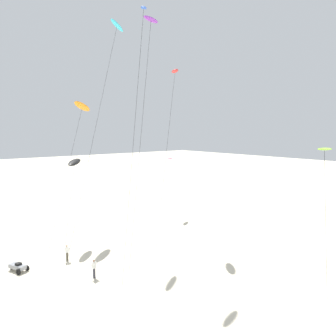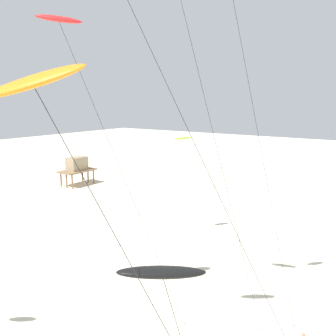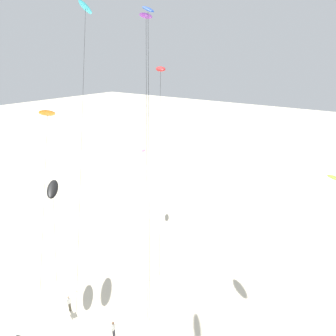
{
  "view_description": "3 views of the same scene",
  "coord_description": "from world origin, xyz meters",
  "px_view_note": "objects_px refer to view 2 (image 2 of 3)",
  "views": [
    {
      "loc": [
        27.97,
        -9.33,
        12.88
      ],
      "look_at": [
        3.88,
        10.05,
        9.26
      ],
      "focal_mm": 34.32,
      "sensor_mm": 36.0,
      "label": 1
    },
    {
      "loc": [
        -17.02,
        -1.47,
        15.35
      ],
      "look_at": [
        4.68,
        13.46,
        10.23
      ],
      "focal_mm": 37.69,
      "sensor_mm": 36.0,
      "label": 2
    },
    {
      "loc": [
        15.96,
        -8.2,
        20.99
      ],
      "look_at": [
        1.06,
        12.62,
        11.04
      ],
      "focal_mm": 30.12,
      "sensor_mm": 36.0,
      "label": 3
    }
  ],
  "objects_px": {
    "kite_black": "(163,273)",
    "kite_lime": "(184,140)",
    "stilt_house": "(77,166)",
    "kite_orange": "(35,84)",
    "kite_red": "(60,22)"
  },
  "relations": [
    {
      "from": "kite_lime",
      "to": "kite_black",
      "type": "relative_size",
      "value": 1.18
    },
    {
      "from": "kite_orange",
      "to": "kite_red",
      "type": "xyz_separation_m",
      "value": [
        7.97,
        8.45,
        4.06
      ]
    },
    {
      "from": "stilt_house",
      "to": "kite_orange",
      "type": "bearing_deg",
      "value": -131.87
    },
    {
      "from": "kite_lime",
      "to": "kite_black",
      "type": "bearing_deg",
      "value": -149.56
    },
    {
      "from": "kite_orange",
      "to": "kite_lime",
      "type": "xyz_separation_m",
      "value": [
        25.4,
        10.68,
        -4.66
      ]
    },
    {
      "from": "kite_red",
      "to": "kite_black",
      "type": "xyz_separation_m",
      "value": [
        -4.97,
        -10.92,
        -10.63
      ]
    },
    {
      "from": "kite_red",
      "to": "kite_lime",
      "type": "xyz_separation_m",
      "value": [
        17.43,
        2.23,
        -8.72
      ]
    },
    {
      "from": "kite_black",
      "to": "kite_lime",
      "type": "bearing_deg",
      "value": 30.44
    },
    {
      "from": "kite_lime",
      "to": "stilt_house",
      "type": "distance_m",
      "value": 32.01
    },
    {
      "from": "kite_red",
      "to": "kite_lime",
      "type": "height_order",
      "value": "kite_red"
    },
    {
      "from": "kite_red",
      "to": "stilt_house",
      "type": "distance_m",
      "value": 45.12
    },
    {
      "from": "kite_black",
      "to": "kite_orange",
      "type": "bearing_deg",
      "value": 140.47
    },
    {
      "from": "kite_orange",
      "to": "kite_lime",
      "type": "relative_size",
      "value": 1.45
    },
    {
      "from": "kite_black",
      "to": "stilt_house",
      "type": "bearing_deg",
      "value": 52.28
    },
    {
      "from": "kite_orange",
      "to": "kite_lime",
      "type": "bearing_deg",
      "value": 22.81
    }
  ]
}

